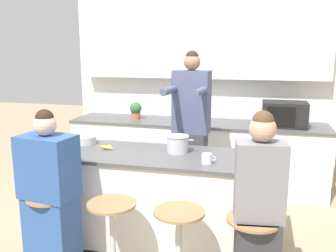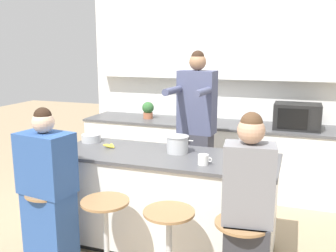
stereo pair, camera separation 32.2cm
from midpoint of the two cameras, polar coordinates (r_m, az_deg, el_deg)
The scene contains 16 objects.
ground_plane at distance 3.77m, azimuth 2.16°, elevation -17.71°, with size 16.00×16.00×0.00m, color tan.
wall_back at distance 5.22m, azimuth 8.86°, elevation 8.20°, with size 3.64×0.22×2.70m.
back_counter at distance 5.08m, azimuth 7.77°, elevation -4.41°, with size 3.38×0.69×0.89m.
kitchen_island at distance 3.57m, azimuth 2.21°, elevation -11.30°, with size 2.02×0.77×0.91m.
bar_stool_leftmost at distance 3.40m, azimuth -14.80°, elevation -14.37°, with size 0.39×0.39×0.68m.
bar_stool_center_left at distance 3.14m, azimuth -6.41°, elevation -16.31°, with size 0.39×0.39×0.68m.
bar_stool_center_right at distance 2.96m, azimuth 3.42°, elevation -18.13°, with size 0.39×0.39×0.68m.
person_cooking at distance 4.06m, azimuth 6.59°, elevation -1.69°, with size 0.43×0.62×1.83m.
person_wrapped_blanket at distance 3.28m, azimuth -15.12°, elevation -10.11°, with size 0.47×0.35×1.40m.
person_seated_near at distance 2.75m, azimuth 15.33°, elevation -14.14°, with size 0.37×0.30×1.45m.
cooking_pot at distance 3.46m, azimuth 4.12°, elevation -2.82°, with size 0.30×0.21×0.16m.
fruit_bowl at distance 3.91m, azimuth -9.34°, elevation -1.86°, with size 0.20×0.20×0.08m.
coffee_cup_near at distance 3.14m, azimuth 8.34°, elevation -5.13°, with size 0.12×0.09×0.09m.
banana_bunch at distance 3.66m, azimuth -6.43°, elevation -3.03°, with size 0.14×0.10×0.05m.
microwave at distance 4.81m, azimuth 20.91°, elevation 1.36°, with size 0.54×0.37×0.31m.
potted_plant at distance 5.19m, azimuth -1.30°, elevation 2.49°, with size 0.16×0.16×0.23m.
Camera 2 is at (1.12, -3.09, 1.86)m, focal length 40.00 mm.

